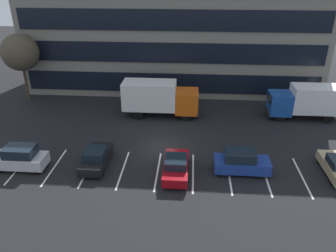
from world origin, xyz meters
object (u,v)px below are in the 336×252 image
suv_silver (19,158)px  box_truck_orange (159,97)px  box_truck_blue (307,100)px  bare_tree (20,53)px  sedan_maroon (176,166)px  suv_navy (241,162)px  sedan_black (96,158)px

suv_silver → box_truck_orange: bearing=47.5°
box_truck_blue → bare_tree: bearing=174.7°
suv_silver → box_truck_blue: bearing=24.2°
box_truck_orange → suv_silver: box_truck_orange is taller
sedan_maroon → suv_silver: (-12.44, 0.01, 0.18)m
suv_navy → sedan_maroon: suv_navy is taller
sedan_black → bare_tree: (-11.98, 13.56, 4.99)m
box_truck_blue → sedan_black: 22.31m
sedan_maroon → sedan_black: bearing=172.9°
box_truck_blue → sedan_black: size_ratio=1.76×
box_truck_orange → sedan_black: 11.06m
suv_silver → sedan_maroon: bearing=-0.0°
box_truck_blue → sedan_maroon: bearing=-138.8°
box_truck_blue → suv_silver: (-25.53, -11.45, -1.05)m
suv_navy → box_truck_blue: bearing=53.2°
sedan_maroon → sedan_black: 6.53m
bare_tree → box_truck_blue: bearing=-5.3°
box_truck_blue → box_truck_orange: (-15.45, -0.47, 0.12)m
box_truck_blue → suv_silver: 28.00m
box_truck_orange → sedan_maroon: box_truck_orange is taller
box_truck_orange → sedan_black: bearing=-112.0°
box_truck_blue → suv_navy: (-8.04, -10.76, -1.06)m
suv_navy → bare_tree: size_ratio=0.55×
box_truck_orange → bare_tree: (-16.10, 3.39, 3.61)m
box_truck_blue → bare_tree: size_ratio=0.98×
suv_navy → sedan_black: size_ratio=0.99×
box_truck_blue → sedan_maroon: (-13.09, -11.46, -1.24)m
box_truck_orange → bare_tree: 16.85m
suv_navy → bare_tree: bearing=149.8°
box_truck_orange → suv_silver: bearing=-132.5°
box_truck_orange → suv_silver: 14.95m
suv_navy → sedan_black: 11.52m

